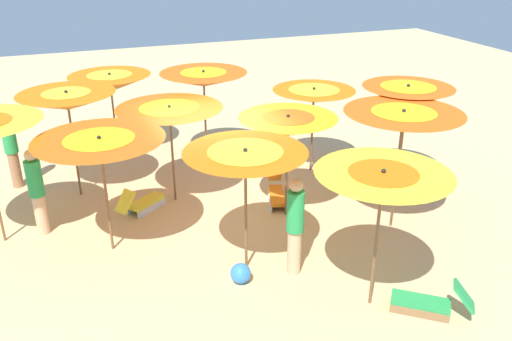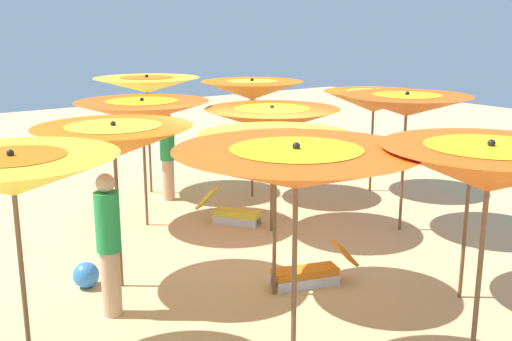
{
  "view_description": "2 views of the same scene",
  "coord_description": "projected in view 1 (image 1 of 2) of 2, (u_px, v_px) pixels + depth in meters",
  "views": [
    {
      "loc": [
        2.82,
        9.89,
        5.5
      ],
      "look_at": [
        -0.56,
        0.83,
        1.17
      ],
      "focal_mm": 37.6,
      "sensor_mm": 36.0,
      "label": 1
    },
    {
      "loc": [
        -7.25,
        5.34,
        3.53
      ],
      "look_at": [
        1.51,
        -1.0,
        0.91
      ],
      "focal_mm": 42.93,
      "sensor_mm": 36.0,
      "label": 2
    }
  ],
  "objects": [
    {
      "name": "ground",
      "position": [
        218.0,
        210.0,
        11.61
      ],
      "size": [
        36.81,
        36.81,
        0.04
      ],
      "primitive_type": "cube",
      "color": "#D1B57F"
    },
    {
      "name": "lounger_1",
      "position": [
        277.0,
        194.0,
        11.85
      ],
      "size": [
        0.68,
        1.24,
        0.57
      ],
      "rotation": [
        0.0,
        0.0,
        7.54
      ],
      "color": "silver",
      "rests_on": "ground"
    },
    {
      "name": "beach_umbrella_7",
      "position": [
        403.0,
        121.0,
        10.05
      ],
      "size": [
        2.25,
        2.25,
        2.49
      ],
      "color": "brown",
      "rests_on": "ground"
    },
    {
      "name": "beachgoer_0",
      "position": [
        37.0,
        190.0,
        10.32
      ],
      "size": [
        0.3,
        0.3,
        1.78
      ],
      "rotation": [
        0.0,
        0.0,
        4.0
      ],
      "color": "#D8A87F",
      "rests_on": "ground"
    },
    {
      "name": "beach_umbrella_4",
      "position": [
        67.0,
        101.0,
        11.35
      ],
      "size": [
        2.05,
        2.05,
        2.45
      ],
      "color": "brown",
      "rests_on": "ground"
    },
    {
      "name": "beach_umbrella_1",
      "position": [
        100.0,
        148.0,
        9.32
      ],
      "size": [
        2.3,
        2.3,
        2.28
      ],
      "color": "brown",
      "rests_on": "ground"
    },
    {
      "name": "beach_umbrella_10",
      "position": [
        314.0,
        96.0,
        12.73
      ],
      "size": [
        1.97,
        1.97,
        2.14
      ],
      "color": "brown",
      "rests_on": "ground"
    },
    {
      "name": "beach_umbrella_2",
      "position": [
        245.0,
        163.0,
        8.79
      ],
      "size": [
        2.07,
        2.07,
        2.29
      ],
      "color": "brown",
      "rests_on": "ground"
    },
    {
      "name": "beachgoer_2",
      "position": [
        11.0,
        147.0,
        12.24
      ],
      "size": [
        0.3,
        0.3,
        1.86
      ],
      "rotation": [
        0.0,
        0.0,
        3.96
      ],
      "color": "#A3704C",
      "rests_on": "ground"
    },
    {
      "name": "lounger_0",
      "position": [
        428.0,
        302.0,
        8.37
      ],
      "size": [
        1.17,
        1.02,
        0.64
      ],
      "rotation": [
        0.0,
        0.0,
        5.61
      ],
      "color": "olive",
      "rests_on": "ground"
    },
    {
      "name": "lounger_2",
      "position": [
        143.0,
        202.0,
        11.43
      ],
      "size": [
        1.14,
        0.94,
        0.64
      ],
      "rotation": [
        0.0,
        0.0,
        3.76
      ],
      "color": "silver",
      "rests_on": "ground"
    },
    {
      "name": "beach_umbrella_11",
      "position": [
        407.0,
        96.0,
        11.55
      ],
      "size": [
        1.96,
        1.96,
        2.52
      ],
      "color": "brown",
      "rests_on": "ground"
    },
    {
      "name": "beach_umbrella_9",
      "position": [
        204.0,
        79.0,
        13.13
      ],
      "size": [
        2.14,
        2.14,
        2.42
      ],
      "color": "brown",
      "rests_on": "ground"
    },
    {
      "name": "beach_umbrella_6",
      "position": [
        288.0,
        126.0,
        10.58
      ],
      "size": [
        1.97,
        1.97,
        2.23
      ],
      "color": "brown",
      "rests_on": "ground"
    },
    {
      "name": "beach_umbrella_3",
      "position": [
        382.0,
        184.0,
        7.81
      ],
      "size": [
        2.02,
        2.02,
        2.38
      ],
      "color": "brown",
      "rests_on": "ground"
    },
    {
      "name": "beach_umbrella_5",
      "position": [
        170.0,
        116.0,
        11.23
      ],
      "size": [
        2.25,
        2.25,
        2.21
      ],
      "color": "brown",
      "rests_on": "ground"
    },
    {
      "name": "beach_umbrella_8",
      "position": [
        110.0,
        83.0,
        13.8
      ],
      "size": [
        2.1,
        2.1,
        2.2
      ],
      "color": "brown",
      "rests_on": "ground"
    },
    {
      "name": "beachgoer_1",
      "position": [
        295.0,
        225.0,
        9.08
      ],
      "size": [
        0.3,
        0.3,
        1.8
      ],
      "rotation": [
        0.0,
        0.0,
        5.04
      ],
      "color": "#D8A87F",
      "rests_on": "ground"
    },
    {
      "name": "beach_ball",
      "position": [
        241.0,
        273.0,
        9.12
      ],
      "size": [
        0.36,
        0.36,
        0.36
      ],
      "primitive_type": "sphere",
      "color": "#337FE5",
      "rests_on": "ground"
    }
  ]
}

